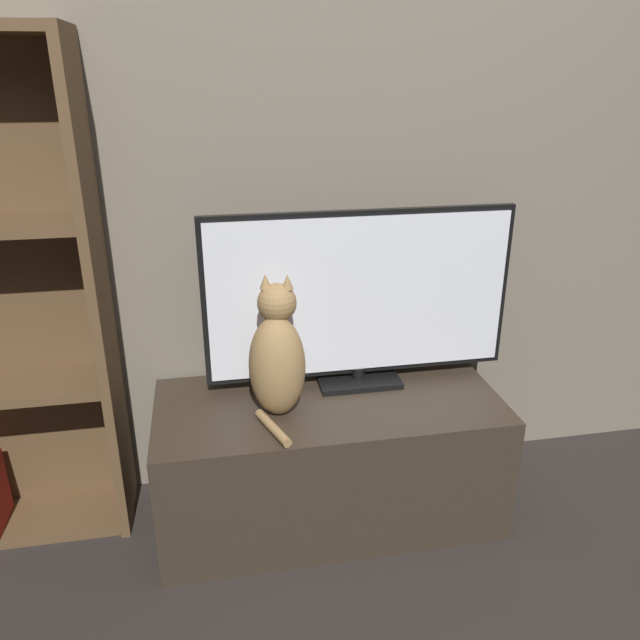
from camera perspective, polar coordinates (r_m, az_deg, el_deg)
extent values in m
cube|color=#756B5B|center=(2.12, -0.78, 17.50)|extent=(4.80, 0.05, 2.60)
cube|color=#33281E|center=(2.20, 0.78, -12.45)|extent=(1.14, 0.52, 0.45)
cube|color=black|center=(2.19, 3.48, -5.44)|extent=(0.28, 0.17, 0.02)
cylinder|color=black|center=(2.18, 3.50, -4.77)|extent=(0.04, 0.04, 0.04)
cube|color=black|center=(2.08, 3.63, 2.34)|extent=(1.04, 0.02, 0.57)
cube|color=white|center=(2.06, 3.72, 2.21)|extent=(1.00, 0.01, 0.53)
ellipsoid|color=#997547|center=(1.94, -3.94, -4.24)|extent=(0.21, 0.20, 0.33)
ellipsoid|color=silver|center=(1.99, -3.69, -3.94)|extent=(0.11, 0.08, 0.18)
sphere|color=#997547|center=(1.89, -3.96, 1.59)|extent=(0.15, 0.15, 0.12)
cone|color=#997547|center=(1.87, -5.02, 3.56)|extent=(0.04, 0.04, 0.04)
cone|color=#997547|center=(1.86, -3.00, 3.52)|extent=(0.04, 0.04, 0.04)
cylinder|color=#997547|center=(1.91, -4.32, -9.80)|extent=(0.09, 0.20, 0.03)
cube|color=brown|center=(2.05, -19.41, 1.43)|extent=(0.03, 0.28, 1.58)
cube|color=brown|center=(2.50, -26.44, -16.14)|extent=(0.76, 0.25, 0.03)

